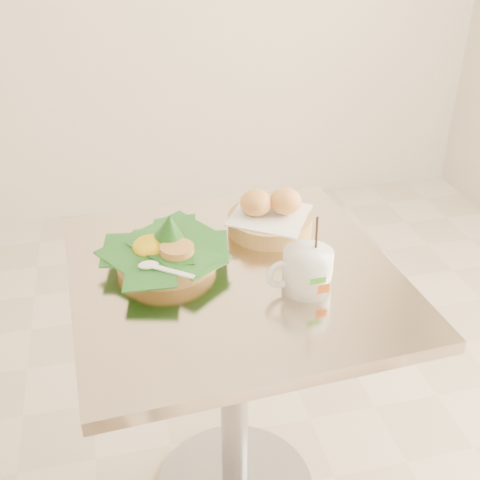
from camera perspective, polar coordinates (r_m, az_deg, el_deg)
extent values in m
cylinder|color=gray|center=(1.56, -0.53, -14.56)|extent=(0.07, 0.07, 0.69)
cube|color=beige|center=(1.33, -0.61, -3.48)|extent=(0.74, 0.74, 0.03)
cylinder|color=tan|center=(1.35, -7.04, -1.53)|extent=(0.22, 0.22, 0.04)
cone|color=#175019|center=(1.32, -6.74, 1.02)|extent=(0.10, 0.12, 0.11)
ellipsoid|color=yellow|center=(1.34, -8.43, -0.64)|extent=(0.08, 0.08, 0.05)
cylinder|color=#CC9347|center=(1.30, -5.97, -0.96)|extent=(0.07, 0.07, 0.02)
cylinder|color=tan|center=(1.46, 2.84, 1.63)|extent=(0.20, 0.20, 0.04)
cube|color=white|center=(1.45, 2.86, 2.37)|extent=(0.24, 0.24, 0.01)
ellipsoid|color=orange|center=(1.44, 1.52, 3.56)|extent=(0.08, 0.08, 0.06)
ellipsoid|color=orange|center=(1.45, 4.33, 3.68)|extent=(0.08, 0.08, 0.06)
cylinder|color=white|center=(1.25, 6.43, -2.90)|extent=(0.10, 0.10, 0.09)
torus|color=white|center=(1.23, 3.92, -3.29)|extent=(0.06, 0.02, 0.06)
cylinder|color=#4F3016|center=(1.23, 6.54, -1.32)|extent=(0.10, 0.10, 0.01)
cylinder|color=black|center=(1.22, 7.25, 0.02)|extent=(0.03, 0.05, 0.13)
cube|color=green|center=(1.20, 7.42, -3.86)|extent=(0.03, 0.00, 0.01)
cube|color=orange|center=(1.22, 7.94, -4.61)|extent=(0.03, 0.00, 0.02)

